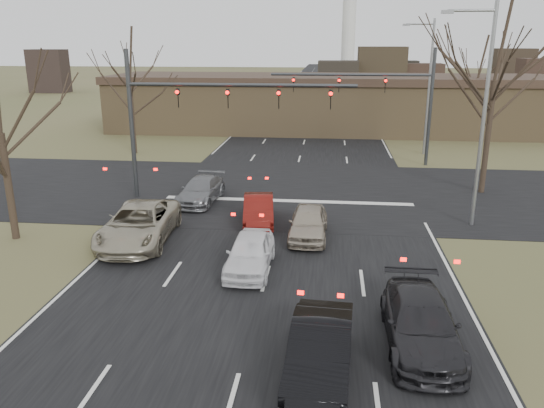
{
  "coord_description": "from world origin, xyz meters",
  "views": [
    {
      "loc": [
        2.15,
        -14.65,
        8.28
      ],
      "look_at": [
        -0.08,
        5.85,
        2.0
      ],
      "focal_mm": 35.0,
      "sensor_mm": 36.0,
      "label": 1
    }
  ],
  "objects_px": {
    "mast_arm_far": "(390,93)",
    "car_silver_suv": "(139,224)",
    "car_white_sedan": "(250,253)",
    "car_grey_ahead": "(201,190)",
    "mast_arm_near": "(190,106)",
    "car_black_hatch": "(320,350)",
    "building": "(329,103)",
    "streetlight_right_near": "(481,106)",
    "streetlight_right_far": "(427,81)",
    "car_charcoal_sedan": "(421,323)",
    "car_red_ahead": "(259,210)",
    "car_silver_ahead": "(308,223)"
  },
  "relations": [
    {
      "from": "car_white_sedan",
      "to": "car_black_hatch",
      "type": "bearing_deg",
      "value": -66.49
    },
    {
      "from": "building",
      "to": "streetlight_right_near",
      "type": "height_order",
      "value": "streetlight_right_near"
    },
    {
      "from": "car_red_ahead",
      "to": "car_silver_ahead",
      "type": "xyz_separation_m",
      "value": [
        2.45,
        -1.78,
        0.04
      ]
    },
    {
      "from": "car_black_hatch",
      "to": "car_red_ahead",
      "type": "relative_size",
      "value": 1.11
    },
    {
      "from": "car_silver_suv",
      "to": "mast_arm_far",
      "type": "bearing_deg",
      "value": 50.5
    },
    {
      "from": "building",
      "to": "car_white_sedan",
      "type": "height_order",
      "value": "building"
    },
    {
      "from": "car_white_sedan",
      "to": "car_grey_ahead",
      "type": "distance_m",
      "value": 9.5
    },
    {
      "from": "streetlight_right_far",
      "to": "car_charcoal_sedan",
      "type": "height_order",
      "value": "streetlight_right_far"
    },
    {
      "from": "car_red_ahead",
      "to": "mast_arm_near",
      "type": "bearing_deg",
      "value": 130.42
    },
    {
      "from": "building",
      "to": "car_grey_ahead",
      "type": "distance_m",
      "value": 26.55
    },
    {
      "from": "mast_arm_far",
      "to": "mast_arm_near",
      "type": "bearing_deg",
      "value": -138.78
    },
    {
      "from": "building",
      "to": "mast_arm_near",
      "type": "height_order",
      "value": "mast_arm_near"
    },
    {
      "from": "car_silver_suv",
      "to": "car_grey_ahead",
      "type": "bearing_deg",
      "value": 74.94
    },
    {
      "from": "mast_arm_far",
      "to": "car_silver_suv",
      "type": "bearing_deg",
      "value": -125.67
    },
    {
      "from": "car_white_sedan",
      "to": "car_red_ahead",
      "type": "relative_size",
      "value": 1.02
    },
    {
      "from": "streetlight_right_far",
      "to": "car_grey_ahead",
      "type": "xyz_separation_m",
      "value": [
        -13.98,
        -14.62,
        -4.93
      ]
    },
    {
      "from": "car_silver_suv",
      "to": "car_black_hatch",
      "type": "relative_size",
      "value": 1.31
    },
    {
      "from": "car_silver_suv",
      "to": "streetlight_right_near",
      "type": "bearing_deg",
      "value": 10.72
    },
    {
      "from": "car_charcoal_sedan",
      "to": "car_red_ahead",
      "type": "relative_size",
      "value": 1.22
    },
    {
      "from": "car_charcoal_sedan",
      "to": "car_red_ahead",
      "type": "bearing_deg",
      "value": 120.58
    },
    {
      "from": "mast_arm_far",
      "to": "car_white_sedan",
      "type": "distance_m",
      "value": 20.9
    },
    {
      "from": "building",
      "to": "car_white_sedan",
      "type": "bearing_deg",
      "value": -94.49
    },
    {
      "from": "car_grey_ahead",
      "to": "car_silver_ahead",
      "type": "height_order",
      "value": "car_silver_ahead"
    },
    {
      "from": "building",
      "to": "car_grey_ahead",
      "type": "bearing_deg",
      "value": -104.57
    },
    {
      "from": "car_charcoal_sedan",
      "to": "car_grey_ahead",
      "type": "height_order",
      "value": "car_charcoal_sedan"
    },
    {
      "from": "mast_arm_far",
      "to": "streetlight_right_near",
      "type": "distance_m",
      "value": 13.28
    },
    {
      "from": "car_silver_suv",
      "to": "car_black_hatch",
      "type": "bearing_deg",
      "value": -51.89
    },
    {
      "from": "streetlight_right_near",
      "to": "car_red_ahead",
      "type": "relative_size",
      "value": 2.5
    },
    {
      "from": "streetlight_right_far",
      "to": "car_silver_suv",
      "type": "height_order",
      "value": "streetlight_right_far"
    },
    {
      "from": "car_white_sedan",
      "to": "car_black_hatch",
      "type": "xyz_separation_m",
      "value": [
        2.78,
        -6.45,
        0.04
      ]
    },
    {
      "from": "car_white_sedan",
      "to": "car_silver_ahead",
      "type": "relative_size",
      "value": 1.0
    },
    {
      "from": "mast_arm_near",
      "to": "mast_arm_far",
      "type": "xyz_separation_m",
      "value": [
        11.41,
        10.0,
        -0.06
      ]
    },
    {
      "from": "car_red_ahead",
      "to": "streetlight_right_near",
      "type": "bearing_deg",
      "value": -2.99
    },
    {
      "from": "car_grey_ahead",
      "to": "mast_arm_near",
      "type": "bearing_deg",
      "value": 136.71
    },
    {
      "from": "car_black_hatch",
      "to": "car_red_ahead",
      "type": "height_order",
      "value": "car_black_hatch"
    },
    {
      "from": "car_white_sedan",
      "to": "streetlight_right_far",
      "type": "bearing_deg",
      "value": 66.88
    },
    {
      "from": "car_silver_ahead",
      "to": "mast_arm_far",
      "type": "bearing_deg",
      "value": 73.59
    },
    {
      "from": "car_silver_ahead",
      "to": "streetlight_right_near",
      "type": "bearing_deg",
      "value": 19.59
    },
    {
      "from": "streetlight_right_near",
      "to": "car_white_sedan",
      "type": "bearing_deg",
      "value": -146.67
    },
    {
      "from": "car_charcoal_sedan",
      "to": "car_silver_suv",
      "type": "bearing_deg",
      "value": 146.68
    },
    {
      "from": "streetlight_right_near",
      "to": "car_charcoal_sedan",
      "type": "relative_size",
      "value": 2.06
    },
    {
      "from": "building",
      "to": "streetlight_right_near",
      "type": "xyz_separation_m",
      "value": [
        6.82,
        -28.0,
        2.92
      ]
    },
    {
      "from": "building",
      "to": "streetlight_right_near",
      "type": "bearing_deg",
      "value": -76.31
    },
    {
      "from": "building",
      "to": "car_red_ahead",
      "type": "relative_size",
      "value": 10.62
    },
    {
      "from": "building",
      "to": "car_charcoal_sedan",
      "type": "xyz_separation_m",
      "value": [
        2.89,
        -38.95,
        -1.96
      ]
    },
    {
      "from": "mast_arm_near",
      "to": "car_white_sedan",
      "type": "bearing_deg",
      "value": -63.87
    },
    {
      "from": "car_red_ahead",
      "to": "car_white_sedan",
      "type": "bearing_deg",
      "value": -93.12
    },
    {
      "from": "mast_arm_near",
      "to": "car_black_hatch",
      "type": "height_order",
      "value": "mast_arm_near"
    },
    {
      "from": "car_black_hatch",
      "to": "building",
      "type": "bearing_deg",
      "value": 93.41
    },
    {
      "from": "car_silver_ahead",
      "to": "car_charcoal_sedan",
      "type": "bearing_deg",
      "value": -66.41
    }
  ]
}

